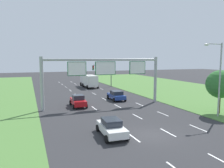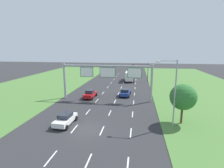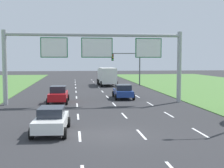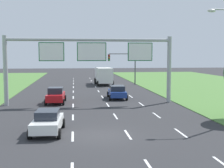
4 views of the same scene
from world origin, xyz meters
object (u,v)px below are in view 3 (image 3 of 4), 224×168
(car_near_red, at_px, (58,95))
(traffic_light_mast, at_px, (128,62))
(car_lead_silver, at_px, (123,91))
(car_mid_lane, at_px, (51,120))
(sign_gantry, at_px, (97,53))
(box_truck, at_px, (107,76))

(car_near_red, relative_size, traffic_light_mast, 0.75)
(car_near_red, bearing_deg, car_lead_silver, 22.49)
(car_mid_lane, bearing_deg, car_near_red, 93.97)
(car_lead_silver, relative_size, sign_gantry, 0.25)
(traffic_light_mast, bearing_deg, box_truck, 170.71)
(car_near_red, xyz_separation_m, box_truck, (6.92, 19.88, 0.79))
(car_near_red, xyz_separation_m, traffic_light_mast, (10.39, 19.32, 3.06))
(sign_gantry, bearing_deg, car_near_red, 164.93)
(traffic_light_mast, bearing_deg, car_near_red, -118.27)
(car_near_red, bearing_deg, car_mid_lane, -87.27)
(car_near_red, xyz_separation_m, car_mid_lane, (0.20, -12.75, -0.06))
(car_lead_silver, bearing_deg, car_mid_lane, -111.45)
(car_near_red, height_order, sign_gantry, sign_gantry)
(car_near_red, relative_size, sign_gantry, 0.24)
(box_truck, xyz_separation_m, traffic_light_mast, (3.47, -0.57, 2.26))
(sign_gantry, bearing_deg, box_truck, 81.33)
(car_lead_silver, xyz_separation_m, box_truck, (0.03, 17.29, 0.82))
(box_truck, height_order, sign_gantry, sign_gantry)
(car_mid_lane, distance_m, box_truck, 33.33)
(box_truck, bearing_deg, car_mid_lane, -103.04)
(box_truck, bearing_deg, car_near_red, -110.58)
(car_lead_silver, bearing_deg, sign_gantry, -129.15)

